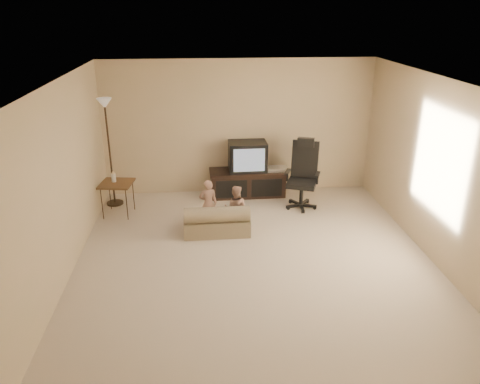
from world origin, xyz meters
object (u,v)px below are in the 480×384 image
(toddler_right, at_px, (236,208))
(office_chair, at_px, (303,183))
(tv_stand, at_px, (248,173))
(floor_lamp, at_px, (107,129))
(side_table, at_px, (116,184))
(toddler_left, at_px, (208,204))
(child_sofa, at_px, (217,221))

(toddler_right, bearing_deg, office_chair, -133.32)
(tv_stand, bearing_deg, floor_lamp, -175.69)
(side_table, xyz_separation_m, toddler_left, (1.54, -0.61, -0.16))
(side_table, xyz_separation_m, toddler_right, (1.96, -0.78, -0.19))
(office_chair, distance_m, floor_lamp, 3.52)
(office_chair, distance_m, toddler_right, 1.52)
(toddler_left, bearing_deg, toddler_right, 153.41)
(office_chair, bearing_deg, toddler_right, -124.80)
(floor_lamp, height_order, child_sofa, floor_lamp)
(toddler_left, bearing_deg, tv_stand, -126.19)
(office_chair, height_order, side_table, office_chair)
(office_chair, bearing_deg, floor_lamp, -165.57)
(floor_lamp, height_order, toddler_left, floor_lamp)
(child_sofa, relative_size, toddler_left, 1.29)
(floor_lamp, bearing_deg, toddler_right, -30.43)
(floor_lamp, xyz_separation_m, child_sofa, (1.81, -1.34, -1.20))
(toddler_right, bearing_deg, side_table, -9.11)
(child_sofa, bearing_deg, toddler_right, 17.97)
(tv_stand, distance_m, side_table, 2.42)
(office_chair, bearing_deg, side_table, -157.65)
(office_chair, height_order, floor_lamp, floor_lamp)
(tv_stand, xyz_separation_m, child_sofa, (-0.65, -1.57, -0.23))
(child_sofa, bearing_deg, tv_stand, 67.16)
(tv_stand, relative_size, child_sofa, 1.41)
(floor_lamp, distance_m, toddler_right, 2.65)
(tv_stand, xyz_separation_m, toddler_left, (-0.77, -1.30, -0.03))
(tv_stand, distance_m, toddler_right, 1.51)
(office_chair, xyz_separation_m, floor_lamp, (-3.36, 0.39, 0.96))
(floor_lamp, height_order, toddler_right, floor_lamp)
(office_chair, height_order, toddler_left, office_chair)
(side_table, bearing_deg, tv_stand, 16.72)
(tv_stand, distance_m, office_chair, 1.10)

